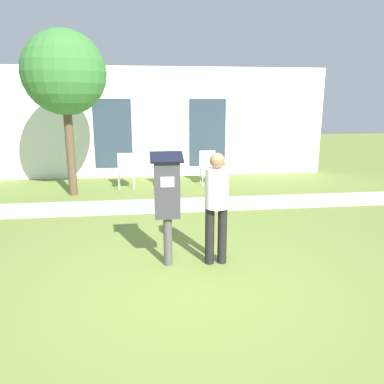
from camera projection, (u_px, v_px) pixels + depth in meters
name	position (u px, v px, depth m)	size (l,w,h in m)	color
ground_plane	(188.00, 284.00, 4.73)	(40.00, 40.00, 0.00)	olive
sidewalk	(169.00, 205.00, 8.23)	(12.00, 1.10, 0.02)	#B7B2A8
building_facade	(161.00, 123.00, 11.14)	(10.00, 0.26, 3.20)	white
parking_meter	(167.00, 195.00, 5.06)	(0.44, 0.31, 1.59)	#4C4C4C
person_standing	(217.00, 200.00, 5.13)	(0.32, 0.32, 1.58)	black
outdoor_chair_left	(126.00, 168.00, 9.84)	(0.44, 0.44, 0.90)	silver
outdoor_chair_middle	(168.00, 167.00, 9.92)	(0.44, 0.44, 0.90)	silver
outdoor_chair_right	(208.00, 164.00, 10.34)	(0.44, 0.44, 0.90)	silver
tree	(64.00, 74.00, 8.50)	(1.90, 1.90, 3.82)	brown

